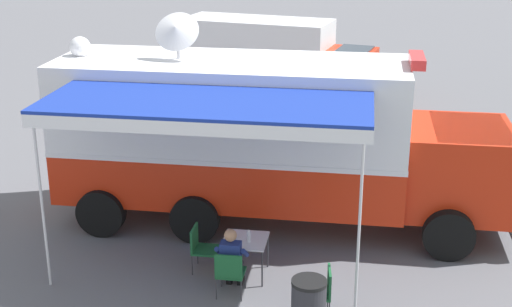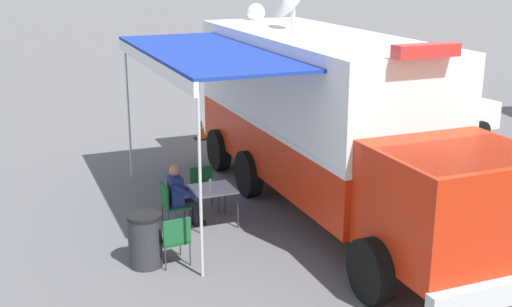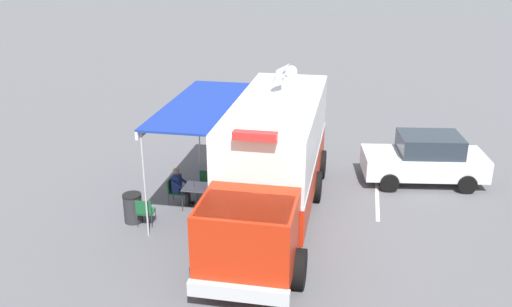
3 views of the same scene
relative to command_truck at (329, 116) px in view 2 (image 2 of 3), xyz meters
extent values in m
plane|color=#5B5B60|center=(-0.03, -0.75, -1.94)|extent=(100.00, 100.00, 0.00)
cube|color=silver|center=(-3.28, -2.53, -1.94)|extent=(0.13, 4.80, 0.01)
cube|color=red|center=(-0.03, -0.75, -0.79)|extent=(2.52, 7.21, 1.10)
cube|color=white|center=(-0.03, -0.75, 0.61)|extent=(2.52, 7.21, 1.70)
cube|color=white|center=(-0.03, -0.75, -0.24)|extent=(2.54, 7.23, 0.10)
cube|color=red|center=(-0.05, 3.90, -0.49)|extent=(2.31, 2.11, 1.70)
cube|color=#28333D|center=(-0.05, 4.10, 0.01)|extent=(2.15, 1.48, 0.70)
cube|color=silver|center=(-0.05, 5.03, -1.39)|extent=(2.38, 0.21, 0.36)
cylinder|color=black|center=(-1.29, 3.70, -1.44)|extent=(0.30, 1.00, 1.00)
cylinder|color=black|center=(1.21, 3.71, -1.44)|extent=(0.30, 1.00, 1.00)
cylinder|color=black|center=(-1.28, -1.29, -1.44)|extent=(0.30, 1.00, 1.00)
cylinder|color=black|center=(1.22, -1.28, -1.44)|extent=(0.30, 1.00, 1.00)
cylinder|color=black|center=(-1.27, -3.27, -1.44)|extent=(0.30, 1.00, 1.00)
cylinder|color=black|center=(1.23, -3.26, -1.44)|extent=(0.30, 1.00, 1.00)
cube|color=white|center=(-0.03, -0.75, 1.51)|extent=(2.52, 7.21, 0.10)
cube|color=red|center=(-0.04, 2.95, 1.68)|extent=(1.10, 0.28, 0.20)
cylinder|color=silver|center=(-0.03, -1.83, 1.78)|extent=(0.10, 0.10, 0.45)
sphere|color=white|center=(-0.02, -3.95, 1.74)|extent=(0.44, 0.44, 0.44)
cube|color=#193399|center=(2.32, -0.74, 1.31)|extent=(2.22, 5.77, 0.06)
cube|color=white|center=(3.38, -0.74, 1.17)|extent=(0.10, 5.76, 0.24)
cylinder|color=silver|center=(3.31, 1.99, -0.32)|extent=(0.05, 0.05, 3.25)
cylinder|color=silver|center=(3.33, -3.47, -0.32)|extent=(0.05, 0.05, 3.25)
cube|color=silver|center=(2.44, -0.05, -1.23)|extent=(0.80, 0.80, 0.03)
cylinder|color=#333338|center=(2.07, 0.32, -1.59)|extent=(0.03, 0.03, 0.70)
cylinder|color=#333338|center=(2.81, 0.33, -1.59)|extent=(0.03, 0.03, 0.70)
cylinder|color=#333338|center=(2.07, -0.42, -1.59)|extent=(0.03, 0.03, 0.70)
cylinder|color=#333338|center=(2.81, -0.41, -1.59)|extent=(0.03, 0.03, 0.70)
cylinder|color=silver|center=(2.51, 0.03, -1.11)|extent=(0.07, 0.07, 0.20)
cylinder|color=white|center=(2.51, 0.03, -1.00)|extent=(0.04, 0.04, 0.02)
cube|color=#19562D|center=(3.14, -0.18, -1.52)|extent=(0.48, 0.48, 0.04)
cube|color=#19562D|center=(3.36, -0.18, -1.29)|extent=(0.04, 0.48, 0.44)
cylinder|color=#333338|center=(2.92, -0.40, -1.73)|extent=(0.02, 0.02, 0.42)
cylinder|color=#333338|center=(2.92, 0.04, -1.73)|extent=(0.02, 0.02, 0.42)
cylinder|color=#333338|center=(3.36, -0.40, -1.73)|extent=(0.02, 0.02, 0.42)
cylinder|color=#333338|center=(3.36, 0.04, -1.73)|extent=(0.02, 0.02, 0.42)
cube|color=#19562D|center=(2.37, -0.80, -1.52)|extent=(0.48, 0.48, 0.04)
cube|color=#19562D|center=(2.37, -1.02, -1.29)|extent=(0.48, 0.04, 0.44)
cylinder|color=#333338|center=(2.15, -0.58, -1.73)|extent=(0.02, 0.02, 0.42)
cylinder|color=#333338|center=(2.59, -0.58, -1.73)|extent=(0.02, 0.02, 0.42)
cylinder|color=#333338|center=(2.15, -1.02, -1.73)|extent=(0.02, 0.02, 0.42)
cylinder|color=#333338|center=(2.59, -1.02, -1.73)|extent=(0.02, 0.02, 0.42)
cube|color=#19562D|center=(3.62, 1.33, -1.52)|extent=(0.53, 0.53, 0.04)
cube|color=#19562D|center=(3.60, 1.55, -1.29)|extent=(0.48, 0.09, 0.44)
cylinder|color=#333338|center=(3.86, 1.14, -1.73)|extent=(0.02, 0.02, 0.42)
cylinder|color=#333338|center=(3.43, 1.09, -1.73)|extent=(0.02, 0.02, 0.42)
cylinder|color=#333338|center=(3.82, 1.58, -1.73)|extent=(0.02, 0.02, 0.42)
cylinder|color=#333338|center=(3.38, 1.53, -1.73)|extent=(0.02, 0.02, 0.42)
cube|color=navy|center=(3.14, -0.18, -1.22)|extent=(0.24, 0.36, 0.56)
sphere|color=#A37556|center=(3.14, -0.18, -0.80)|extent=(0.22, 0.22, 0.22)
cylinder|color=navy|center=(3.02, -0.41, -1.18)|extent=(0.43, 0.09, 0.34)
cylinder|color=navy|center=(3.02, 0.05, -1.18)|extent=(0.43, 0.09, 0.34)
cylinder|color=black|center=(2.96, -0.28, -1.50)|extent=(0.38, 0.13, 0.13)
cylinder|color=black|center=(2.78, -0.28, -1.73)|extent=(0.11, 0.11, 0.42)
cube|color=black|center=(2.72, -0.28, -1.91)|extent=(0.24, 0.10, 0.07)
cylinder|color=black|center=(2.96, -0.08, -1.50)|extent=(0.38, 0.13, 0.13)
cylinder|color=black|center=(2.78, -0.08, -1.73)|extent=(0.11, 0.11, 0.42)
cube|color=black|center=(2.72, -0.08, -1.91)|extent=(0.24, 0.10, 0.07)
cylinder|color=#2D2D33|center=(4.07, 1.26, -1.52)|extent=(0.56, 0.56, 0.85)
cylinder|color=black|center=(4.07, 1.26, -1.06)|extent=(0.57, 0.57, 0.06)
cube|color=black|center=(0.78, -6.13, -1.93)|extent=(0.36, 0.36, 0.03)
cone|color=orange|center=(0.78, -6.13, -1.64)|extent=(0.26, 0.26, 0.55)
cylinder|color=white|center=(0.78, -6.13, -1.61)|extent=(0.17, 0.17, 0.06)
cube|color=silver|center=(-4.84, -3.51, -1.24)|extent=(4.41, 2.37, 0.76)
cube|color=#28333D|center=(-4.99, -3.53, -0.52)|extent=(2.30, 1.88, 0.68)
cylinder|color=black|center=(-3.67, -2.44, -1.62)|extent=(0.66, 0.31, 0.64)
cylinder|color=black|center=(-3.42, -4.22, -1.62)|extent=(0.66, 0.31, 0.64)
cylinder|color=black|center=(-6.25, -2.80, -1.62)|extent=(0.66, 0.31, 0.64)
cylinder|color=black|center=(-6.00, -4.58, -1.62)|extent=(0.66, 0.31, 0.64)
camera|label=1|loc=(13.88, 1.93, 4.54)|focal=49.59mm
camera|label=2|loc=(6.16, 11.39, 3.05)|focal=46.55mm
camera|label=3|loc=(-2.45, 15.41, 6.09)|focal=38.97mm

